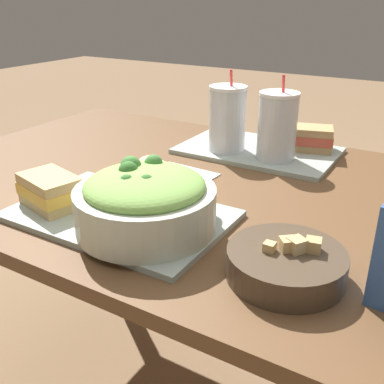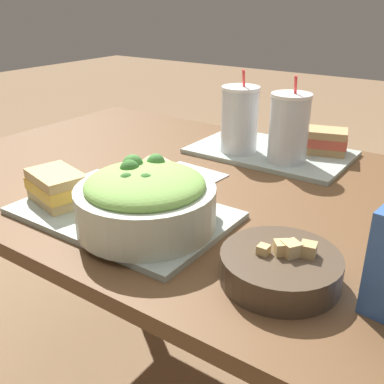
{
  "view_description": "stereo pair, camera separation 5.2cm",
  "coord_description": "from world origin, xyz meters",
  "px_view_note": "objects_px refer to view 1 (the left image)",
  "views": [
    {
      "loc": [
        0.55,
        -0.84,
        1.12
      ],
      "look_at": [
        0.18,
        -0.22,
        0.8
      ],
      "focal_mm": 42.0,
      "sensor_mm": 36.0,
      "label": 1
    },
    {
      "loc": [
        0.59,
        -0.81,
        1.12
      ],
      "look_at": [
        0.18,
        -0.22,
        0.8
      ],
      "focal_mm": 42.0,
      "sensor_mm": 36.0,
      "label": 2
    }
  ],
  "objects_px": {
    "baguette_near": "(171,185)",
    "drink_cup_dark": "(227,121)",
    "sandwich_far": "(310,138)",
    "sandwich_near": "(51,191)",
    "drink_cup_red": "(277,128)",
    "napkin_folded": "(181,175)",
    "soup_bowl": "(286,263)",
    "salad_bowl": "(145,200)"
  },
  "relations": [
    {
      "from": "baguette_near",
      "to": "drink_cup_dark",
      "type": "height_order",
      "value": "drink_cup_dark"
    },
    {
      "from": "baguette_near",
      "to": "sandwich_far",
      "type": "bearing_deg",
      "value": 4.75
    },
    {
      "from": "sandwich_near",
      "to": "drink_cup_dark",
      "type": "bearing_deg",
      "value": 88.47
    },
    {
      "from": "drink_cup_red",
      "to": "napkin_folded",
      "type": "height_order",
      "value": "drink_cup_red"
    },
    {
      "from": "soup_bowl",
      "to": "sandwich_far",
      "type": "height_order",
      "value": "sandwich_far"
    },
    {
      "from": "salad_bowl",
      "to": "napkin_folded",
      "type": "bearing_deg",
      "value": 109.47
    },
    {
      "from": "sandwich_near",
      "to": "baguette_near",
      "type": "relative_size",
      "value": 0.76
    },
    {
      "from": "sandwich_far",
      "to": "soup_bowl",
      "type": "bearing_deg",
      "value": -92.22
    },
    {
      "from": "soup_bowl",
      "to": "napkin_folded",
      "type": "bearing_deg",
      "value": 142.37
    },
    {
      "from": "sandwich_far",
      "to": "baguette_near",
      "type": "bearing_deg",
      "value": -122.15
    },
    {
      "from": "drink_cup_red",
      "to": "salad_bowl",
      "type": "bearing_deg",
      "value": -97.57
    },
    {
      "from": "soup_bowl",
      "to": "baguette_near",
      "type": "height_order",
      "value": "baguette_near"
    },
    {
      "from": "sandwich_near",
      "to": "drink_cup_red",
      "type": "bearing_deg",
      "value": 74.83
    },
    {
      "from": "sandwich_near",
      "to": "napkin_folded",
      "type": "distance_m",
      "value": 0.32
    },
    {
      "from": "soup_bowl",
      "to": "sandwich_near",
      "type": "xyz_separation_m",
      "value": [
        -0.48,
        -0.02,
        0.02
      ]
    },
    {
      "from": "baguette_near",
      "to": "drink_cup_dark",
      "type": "distance_m",
      "value": 0.37
    },
    {
      "from": "baguette_near",
      "to": "soup_bowl",
      "type": "bearing_deg",
      "value": -91.57
    },
    {
      "from": "baguette_near",
      "to": "drink_cup_red",
      "type": "xyz_separation_m",
      "value": [
        0.08,
        0.36,
        0.04
      ]
    },
    {
      "from": "drink_cup_dark",
      "to": "napkin_folded",
      "type": "distance_m",
      "value": 0.22
    },
    {
      "from": "drink_cup_red",
      "to": "napkin_folded",
      "type": "xyz_separation_m",
      "value": [
        -0.16,
        -0.2,
        -0.09
      ]
    },
    {
      "from": "salad_bowl",
      "to": "napkin_folded",
      "type": "distance_m",
      "value": 0.3
    },
    {
      "from": "soup_bowl",
      "to": "napkin_folded",
      "type": "distance_m",
      "value": 0.46
    },
    {
      "from": "salad_bowl",
      "to": "sandwich_far",
      "type": "xyz_separation_m",
      "value": [
        0.12,
        0.59,
        -0.02
      ]
    },
    {
      "from": "napkin_folded",
      "to": "baguette_near",
      "type": "bearing_deg",
      "value": -64.45
    },
    {
      "from": "sandwich_far",
      "to": "drink_cup_dark",
      "type": "relative_size",
      "value": 0.64
    },
    {
      "from": "salad_bowl",
      "to": "baguette_near",
      "type": "bearing_deg",
      "value": 99.82
    },
    {
      "from": "salad_bowl",
      "to": "baguette_near",
      "type": "relative_size",
      "value": 1.33
    },
    {
      "from": "baguette_near",
      "to": "napkin_folded",
      "type": "xyz_separation_m",
      "value": [
        -0.08,
        0.16,
        -0.05
      ]
    },
    {
      "from": "baguette_near",
      "to": "sandwich_near",
      "type": "bearing_deg",
      "value": 144.44
    },
    {
      "from": "sandwich_near",
      "to": "drink_cup_red",
      "type": "relative_size",
      "value": 0.67
    },
    {
      "from": "sandwich_near",
      "to": "sandwich_far",
      "type": "bearing_deg",
      "value": 75.75
    },
    {
      "from": "soup_bowl",
      "to": "sandwich_far",
      "type": "bearing_deg",
      "value": 104.09
    },
    {
      "from": "napkin_folded",
      "to": "sandwich_near",
      "type": "bearing_deg",
      "value": -112.01
    },
    {
      "from": "soup_bowl",
      "to": "baguette_near",
      "type": "bearing_deg",
      "value": 157.84
    },
    {
      "from": "salad_bowl",
      "to": "sandwich_far",
      "type": "bearing_deg",
      "value": 78.88
    },
    {
      "from": "soup_bowl",
      "to": "napkin_folded",
      "type": "relative_size",
      "value": 1.12
    },
    {
      "from": "napkin_folded",
      "to": "soup_bowl",
      "type": "bearing_deg",
      "value": -37.63
    },
    {
      "from": "soup_bowl",
      "to": "drink_cup_red",
      "type": "bearing_deg",
      "value": 112.93
    },
    {
      "from": "sandwich_near",
      "to": "drink_cup_dark",
      "type": "distance_m",
      "value": 0.52
    },
    {
      "from": "baguette_near",
      "to": "drink_cup_dark",
      "type": "xyz_separation_m",
      "value": [
        -0.06,
        0.36,
        0.04
      ]
    },
    {
      "from": "sandwich_far",
      "to": "drink_cup_dark",
      "type": "bearing_deg",
      "value": -165.21
    },
    {
      "from": "drink_cup_dark",
      "to": "napkin_folded",
      "type": "height_order",
      "value": "drink_cup_dark"
    }
  ]
}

